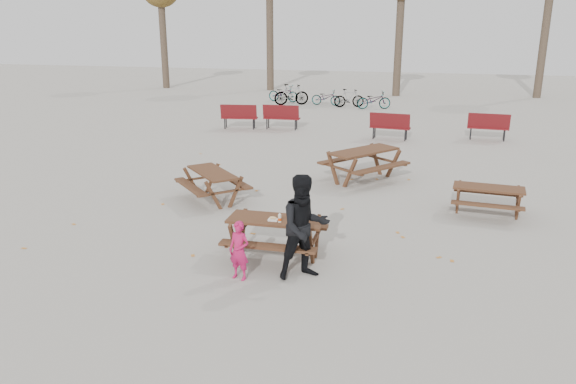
% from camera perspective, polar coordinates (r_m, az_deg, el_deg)
% --- Properties ---
extents(ground, '(80.00, 80.00, 0.00)m').
position_cam_1_polar(ground, '(10.90, -1.23, -6.55)').
color(ground, gray).
rests_on(ground, ground).
extents(main_picnic_table, '(1.80, 1.45, 0.78)m').
position_cam_1_polar(main_picnic_table, '(10.68, -1.25, -3.67)').
color(main_picnic_table, '#382114').
rests_on(main_picnic_table, ground).
extents(food_tray, '(0.18, 0.11, 0.03)m').
position_cam_1_polar(food_tray, '(10.50, -1.53, -2.85)').
color(food_tray, white).
rests_on(food_tray, main_picnic_table).
extents(bread_roll, '(0.14, 0.06, 0.05)m').
position_cam_1_polar(bread_roll, '(10.48, -1.53, -2.63)').
color(bread_roll, tan).
rests_on(bread_roll, food_tray).
extents(soda_bottle, '(0.07, 0.07, 0.17)m').
position_cam_1_polar(soda_bottle, '(10.40, -0.85, -2.71)').
color(soda_bottle, silver).
rests_on(soda_bottle, main_picnic_table).
extents(child, '(0.44, 0.34, 1.06)m').
position_cam_1_polar(child, '(9.84, -4.99, -5.95)').
color(child, '#B71651').
rests_on(child, ground).
extents(adult, '(1.15, 1.09, 1.88)m').
position_cam_1_polar(adult, '(9.72, 1.68, -3.60)').
color(adult, black).
rests_on(adult, ground).
extents(picnic_table_east, '(1.70, 1.43, 0.68)m').
position_cam_1_polar(picnic_table_east, '(13.83, 19.61, -0.85)').
color(picnic_table_east, '#382114').
rests_on(picnic_table_east, ground).
extents(picnic_table_north, '(2.22, 2.24, 0.75)m').
position_cam_1_polar(picnic_table_north, '(14.20, -7.65, 0.62)').
color(picnic_table_north, '#382114').
rests_on(picnic_table_north, ground).
extents(picnic_table_far, '(2.57, 2.63, 0.88)m').
position_cam_1_polar(picnic_table_far, '(15.93, 7.68, 2.70)').
color(picnic_table_far, '#382114').
rests_on(picnic_table_far, ground).
extents(park_bench_row, '(11.41, 1.65, 1.03)m').
position_cam_1_polar(park_bench_row, '(22.45, 5.88, 7.18)').
color(park_bench_row, maroon).
rests_on(park_bench_row, ground).
extents(bicycle_row, '(6.87, 2.42, 1.10)m').
position_cam_1_polar(bicycle_row, '(29.98, 3.37, 9.67)').
color(bicycle_row, black).
rests_on(bicycle_row, ground).
extents(fallen_leaves, '(11.00, 11.00, 0.01)m').
position_cam_1_polar(fallen_leaves, '(13.08, 3.66, -2.43)').
color(fallen_leaves, '#C3782E').
rests_on(fallen_leaves, ground).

